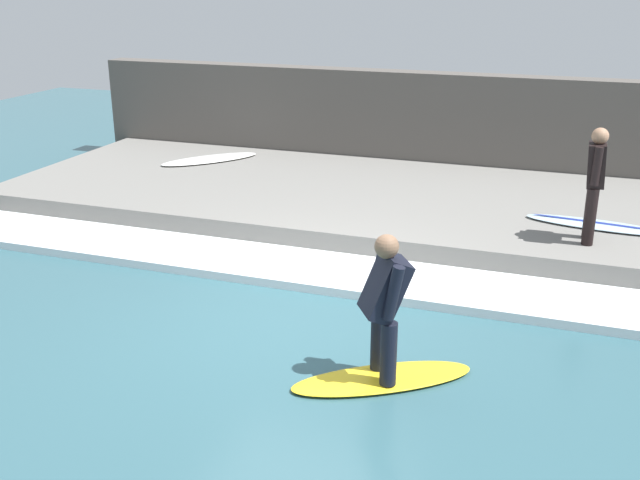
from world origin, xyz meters
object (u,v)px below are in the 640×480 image
object	(u,v)px
surfboard_waiting_near	(598,225)
surfboard_spare	(210,159)
surfboard_riding	(382,378)
surfer_riding	(385,300)
surfer_waiting_near	(595,179)

from	to	relation	value
surfboard_waiting_near	surfboard_spare	world-z (taller)	surfboard_waiting_near
surfboard_riding	surfboard_spare	distance (m)	7.83
surfer_riding	surfboard_waiting_near	size ratio (longest dim) A/B	0.71
surfboard_riding	surfer_waiting_near	bearing A→B (deg)	-25.34
surfer_riding	surfer_waiting_near	world-z (taller)	surfer_waiting_near
surfer_waiting_near	surfboard_waiting_near	xyz separation A→B (m)	(0.66, -0.14, -0.81)
surfer_waiting_near	surfboard_waiting_near	bearing A→B (deg)	-11.71
surfboard_riding	surfboard_waiting_near	world-z (taller)	surfboard_waiting_near
surfboard_waiting_near	surfer_riding	bearing A→B (deg)	156.56
surfboard_riding	surfboard_waiting_near	bearing A→B (deg)	-23.44
surfer_waiting_near	surfboard_waiting_near	size ratio (longest dim) A/B	0.75
surfer_waiting_near	surfboard_waiting_near	distance (m)	1.06
surfboard_riding	surfer_riding	xyz separation A→B (m)	(0.00, -0.00, 0.82)
surfboard_waiting_near	surfer_waiting_near	bearing A→B (deg)	168.29
surfer_waiting_near	surfboard_waiting_near	world-z (taller)	surfer_waiting_near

